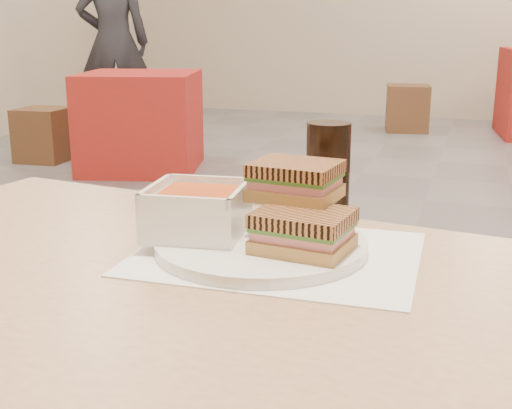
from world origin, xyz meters
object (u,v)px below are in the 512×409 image
(soup_bowl, at_px, (197,212))
(panini_lower, at_px, (303,231))
(bg_chair_0r, at_px, (129,139))
(main_table, at_px, (206,374))
(plate, at_px, (261,245))
(cola_glass, at_px, (328,170))
(bg_table_0, at_px, (141,122))
(bg_chair_0l, at_px, (44,135))
(patron_a, at_px, (114,42))
(bg_chair_2l, at_px, (407,108))

(soup_bowl, height_order, panini_lower, soup_bowl)
(soup_bowl, distance_m, bg_chair_0r, 4.22)
(main_table, relative_size, panini_lower, 9.98)
(main_table, bearing_deg, plate, 80.10)
(main_table, height_order, cola_glass, cola_glass)
(main_table, relative_size, plate, 4.47)
(soup_bowl, relative_size, cola_glass, 0.95)
(bg_table_0, xyz_separation_m, bg_chair_0l, (-0.87, 0.04, -0.15))
(bg_table_0, distance_m, bg_chair_0l, 0.88)
(plate, distance_m, panini_lower, 0.08)
(patron_a, bearing_deg, bg_chair_0l, -90.13)
(soup_bowl, height_order, bg_chair_0r, soup_bowl)
(plate, xyz_separation_m, panini_lower, (0.06, -0.02, 0.03))
(plate, xyz_separation_m, bg_chair_2l, (-0.43, 5.93, -0.53))
(soup_bowl, bearing_deg, main_table, -64.24)
(bg_chair_2l, distance_m, patron_a, 2.88)
(plate, xyz_separation_m, cola_glass, (0.04, 0.20, 0.06))
(cola_glass, relative_size, bg_table_0, 0.15)
(main_table, height_order, plate, plate)
(soup_bowl, bearing_deg, cola_glass, 56.37)
(main_table, relative_size, bg_chair_0r, 3.09)
(cola_glass, height_order, bg_chair_2l, cola_glass)
(soup_bowl, height_order, cola_glass, cola_glass)
(soup_bowl, distance_m, panini_lower, 0.16)
(soup_bowl, relative_size, patron_a, 0.08)
(bg_chair_0r, relative_size, bg_chair_2l, 0.89)
(soup_bowl, xyz_separation_m, bg_chair_2l, (-0.33, 5.93, -0.57))
(cola_glass, height_order, bg_table_0, cola_glass)
(cola_glass, bearing_deg, main_table, -101.39)
(plate, xyz_separation_m, soup_bowl, (-0.09, -0.00, 0.04))
(bg_table_0, relative_size, bg_chair_0l, 2.38)
(soup_bowl, bearing_deg, panini_lower, -8.13)
(panini_lower, height_order, bg_chair_0r, panini_lower)
(main_table, height_order, panini_lower, panini_lower)
(main_table, xyz_separation_m, panini_lower, (0.09, 0.12, 0.16))
(main_table, distance_m, bg_table_0, 4.19)
(bg_table_0, distance_m, patron_a, 1.53)
(main_table, height_order, soup_bowl, soup_bowl)
(main_table, height_order, bg_chair_0r, main_table)
(bg_chair_2l, height_order, patron_a, patron_a)
(cola_glass, height_order, bg_chair_0r, cola_glass)
(bg_table_0, height_order, bg_chair_0l, bg_table_0)
(cola_glass, relative_size, bg_chair_0r, 0.36)
(bg_chair_0r, bearing_deg, main_table, -59.59)
(soup_bowl, relative_size, bg_chair_0r, 0.34)
(plate, height_order, bg_table_0, plate)
(main_table, bearing_deg, bg_chair_2l, 93.78)
(soup_bowl, relative_size, panini_lower, 1.10)
(panini_lower, bearing_deg, bg_chair_0r, 122.23)
(panini_lower, distance_m, bg_chair_0l, 4.69)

